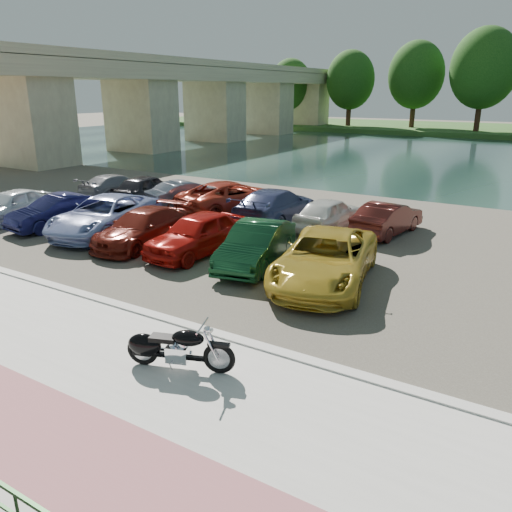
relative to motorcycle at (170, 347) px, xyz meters
The scene contains 23 objects.
ground 0.97m from the motorcycle, 158.55° to the right, with size 200.00×200.00×0.00m, color #595447.
promenade 1.57m from the motorcycle, 119.74° to the right, with size 60.00×6.00×0.10m, color #BCBAB1.
pink_path 2.92m from the motorcycle, 104.79° to the right, with size 60.00×2.00×0.01m, color #A15B63.
kerb 1.93m from the motorcycle, 113.30° to the left, with size 60.00×0.30×0.14m, color #BCBAB1.
parking_lot 10.75m from the motorcycle, 93.93° to the left, with size 60.00×18.00×0.04m, color #474339.
river 39.72m from the motorcycle, 91.06° to the left, with size 120.00×40.00×0.00m, color #1A302D.
far_bank 71.71m from the motorcycle, 90.59° to the left, with size 120.00×24.00×0.60m, color #2A4A1A.
bridge 50.10m from the motorcycle, 125.20° to the left, with size 7.00×56.00×8.55m.
motorcycle is the anchor object (origin of this frame).
car_0 15.58m from the motorcycle, 157.12° to the left, with size 1.62×4.02×1.37m, color silver.
car_1 13.19m from the motorcycle, 151.28° to the left, with size 1.44×4.12×1.36m, color #121239.
car_2 11.30m from the motorcycle, 143.70° to the left, with size 2.50×5.41×1.50m, color #8895C6.
car_3 9.26m from the motorcycle, 136.88° to the left, with size 1.83×4.51×1.31m, color #5F160D.
car_4 7.81m from the motorcycle, 123.41° to the left, with size 1.73×4.31×1.47m, color #A6100B.
car_5 6.79m from the motorcycle, 106.10° to the left, with size 1.49×4.28×1.41m, color #0F391D.
car_6 6.29m from the motorcycle, 83.62° to the left, with size 2.53×5.50×1.53m, color gold.
car_7 18.66m from the motorcycle, 139.40° to the left, with size 1.75×4.31×1.25m, color gray.
car_8 16.90m from the motorcycle, 134.56° to the left, with size 1.71×4.26×1.45m, color black.
car_9 15.32m from the motorcycle, 127.25° to the left, with size 1.41×4.05×1.33m, color slate.
car_10 14.24m from the motorcycle, 118.96° to the left, with size 2.47×5.35×1.49m, color #A12B1A.
car_11 12.43m from the motorcycle, 109.14° to the left, with size 2.13×5.24×1.52m, color navy.
car_12 12.09m from the motorcycle, 97.90° to the left, with size 1.60×3.99×1.36m, color silver.
car_13 12.55m from the motorcycle, 87.01° to the left, with size 1.38×3.96×1.30m, color #461612.
Camera 1 is at (6.96, -6.58, 5.56)m, focal length 35.00 mm.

